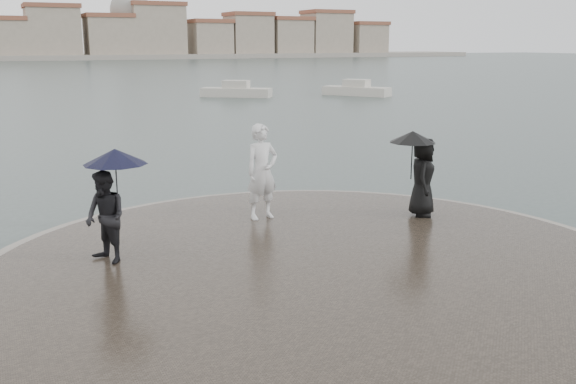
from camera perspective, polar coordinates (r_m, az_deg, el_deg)
ground at (r=8.91m, az=13.75°, el=-15.65°), size 400.00×400.00×0.00m
kerb_ring at (r=11.50m, az=2.78°, el=-7.62°), size 12.50×12.50×0.32m
quay_tip at (r=11.49m, az=2.78°, el=-7.52°), size 11.90×11.90×0.36m
statue at (r=14.28m, az=-2.32°, el=1.82°), size 0.84×0.61×2.14m
visitor_left at (r=11.85m, az=-15.68°, el=-0.61°), size 1.28×1.17×2.04m
visitor_right at (r=14.78m, az=11.68°, el=2.16°), size 1.27×1.15×1.95m
boats at (r=46.80m, az=-10.56°, el=8.24°), size 41.72×10.51×1.50m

